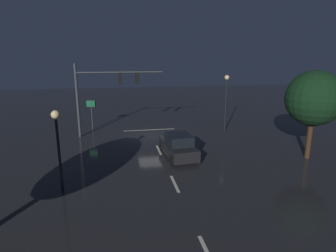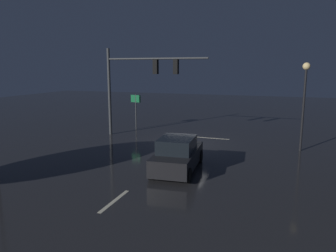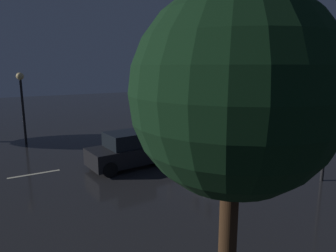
% 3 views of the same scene
% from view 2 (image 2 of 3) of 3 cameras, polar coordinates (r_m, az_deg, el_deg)
% --- Properties ---
extents(ground_plane, '(80.00, 80.00, 0.00)m').
position_cam_2_polar(ground_plane, '(21.46, 3.48, -3.13)').
color(ground_plane, '#232326').
extents(traffic_signal_assembly, '(7.61, 0.47, 6.42)m').
position_cam_2_polar(traffic_signal_assembly, '(23.15, -5.23, 8.85)').
color(traffic_signal_assembly, '#383A3D').
rests_on(traffic_signal_assembly, ground_plane).
extents(lane_dash_far, '(0.16, 2.20, 0.01)m').
position_cam_2_polar(lane_dash_far, '(17.77, -0.13, -5.96)').
color(lane_dash_far, beige).
rests_on(lane_dash_far, ground_plane).
extents(lane_dash_mid, '(0.16, 2.20, 0.01)m').
position_cam_2_polar(lane_dash_mid, '(12.62, -9.61, -13.12)').
color(lane_dash_mid, beige).
rests_on(lane_dash_mid, ground_plane).
extents(stop_bar, '(5.00, 0.16, 0.01)m').
position_cam_2_polar(stop_bar, '(23.47, 4.94, -1.96)').
color(stop_bar, beige).
rests_on(stop_bar, ground_plane).
extents(car_approaching, '(2.20, 4.48, 1.70)m').
position_cam_2_polar(car_approaching, '(15.66, 1.74, -5.21)').
color(car_approaching, black).
rests_on(car_approaching, ground_plane).
extents(street_lamp_left_kerb, '(0.44, 0.44, 5.33)m').
position_cam_2_polar(street_lamp_left_kerb, '(20.58, 23.33, 5.91)').
color(street_lamp_left_kerb, black).
rests_on(street_lamp_left_kerb, ground_plane).
extents(route_sign, '(0.90, 0.17, 2.87)m').
position_cam_2_polar(route_sign, '(26.32, -5.81, 3.93)').
color(route_sign, '#383A3D').
rests_on(route_sign, ground_plane).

